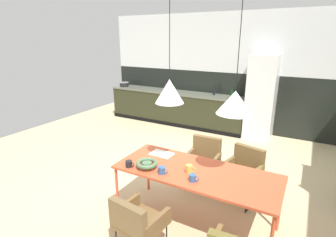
# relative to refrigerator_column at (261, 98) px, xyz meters

# --- Properties ---
(ground_plane) EXTENTS (9.05, 9.05, 0.00)m
(ground_plane) POSITION_rel_refrigerator_column_xyz_m (-0.85, -2.98, -0.98)
(ground_plane) COLOR #CEB588
(back_wall_splashback_dark) EXTENTS (6.96, 0.12, 1.46)m
(back_wall_splashback_dark) POSITION_rel_refrigerator_column_xyz_m (-0.85, 0.36, -0.25)
(back_wall_splashback_dark) COLOR black
(back_wall_splashback_dark) RESTS_ON ground
(back_wall_panel_upper) EXTENTS (6.96, 0.12, 1.46)m
(back_wall_panel_upper) POSITION_rel_refrigerator_column_xyz_m (-0.85, 0.36, 1.21)
(back_wall_panel_upper) COLOR silver
(back_wall_panel_upper) RESTS_ON back_wall_splashback_dark
(kitchen_counter) EXTENTS (3.88, 0.63, 0.90)m
(kitchen_counter) POSITION_rel_refrigerator_column_xyz_m (-2.25, -0.00, -0.53)
(kitchen_counter) COLOR #2B2D1B
(kitchen_counter) RESTS_ON ground
(refrigerator_column) EXTENTS (0.62, 0.60, 1.96)m
(refrigerator_column) POSITION_rel_refrigerator_column_xyz_m (0.00, 0.00, 0.00)
(refrigerator_column) COLOR silver
(refrigerator_column) RESTS_ON ground
(dining_table) EXTENTS (1.99, 0.82, 0.75)m
(dining_table) POSITION_rel_refrigerator_column_xyz_m (-0.09, -3.57, -0.27)
(dining_table) COLOR #CF5230
(dining_table) RESTS_ON ground
(armchair_by_stool) EXTENTS (0.50, 0.49, 0.80)m
(armchair_by_stool) POSITION_rel_refrigerator_column_xyz_m (-0.34, -2.67, -0.47)
(armchair_by_stool) COLOR brown
(armchair_by_stool) RESTS_ON ground
(armchair_far_side) EXTENTS (0.53, 0.52, 0.75)m
(armchair_far_side) POSITION_rel_refrigerator_column_xyz_m (-0.42, -4.39, -0.50)
(armchair_far_side) COLOR brown
(armchair_far_side) RESTS_ON ground
(armchair_corner_seat) EXTENTS (0.58, 0.57, 0.80)m
(armchair_corner_seat) POSITION_rel_refrigerator_column_xyz_m (0.31, -2.73, -0.47)
(armchair_corner_seat) COLOR brown
(armchair_corner_seat) RESTS_ON ground
(fruit_bowl) EXTENTS (0.27, 0.27, 0.09)m
(fruit_bowl) POSITION_rel_refrigerator_column_xyz_m (-0.67, -3.80, -0.17)
(fruit_bowl) COLOR #4C704C
(fruit_bowl) RESTS_ON dining_table
(open_book) EXTENTS (0.31, 0.21, 0.02)m
(open_book) POSITION_rel_refrigerator_column_xyz_m (-0.70, -3.37, -0.22)
(open_book) COLOR white
(open_book) RESTS_ON dining_table
(mug_short_terracotta) EXTENTS (0.13, 0.08, 0.08)m
(mug_short_terracotta) POSITION_rel_refrigerator_column_xyz_m (-0.88, -3.89, -0.19)
(mug_short_terracotta) COLOR black
(mug_short_terracotta) RESTS_ON dining_table
(mug_tall_blue) EXTENTS (0.13, 0.08, 0.09)m
(mug_tall_blue) POSITION_rel_refrigerator_column_xyz_m (-0.43, -3.83, -0.18)
(mug_tall_blue) COLOR #335B93
(mug_tall_blue) RESTS_ON dining_table
(mug_dark_espresso) EXTENTS (0.12, 0.08, 0.08)m
(mug_dark_espresso) POSITION_rel_refrigerator_column_xyz_m (-0.04, -3.82, -0.18)
(mug_dark_espresso) COLOR #335B93
(mug_dark_espresso) RESTS_ON dining_table
(mug_glass_clear) EXTENTS (0.13, 0.08, 0.11)m
(mug_glass_clear) POSITION_rel_refrigerator_column_xyz_m (-0.14, -3.67, -0.17)
(mug_glass_clear) COLOR gold
(mug_glass_clear) RESTS_ON dining_table
(cooking_pot) EXTENTS (0.27, 0.27, 0.15)m
(cooking_pot) POSITION_rel_refrigerator_column_xyz_m (-3.96, -0.04, -0.01)
(cooking_pot) COLOR black
(cooking_pot) RESTS_ON kitchen_counter
(bottle_wine_green) EXTENTS (0.06, 0.06, 0.28)m
(bottle_wine_green) POSITION_rel_refrigerator_column_xyz_m (-1.17, 0.10, 0.04)
(bottle_wine_green) COLOR black
(bottle_wine_green) RESTS_ON kitchen_counter
(bottle_vinegar_dark) EXTENTS (0.06, 0.06, 0.31)m
(bottle_vinegar_dark) POSITION_rel_refrigerator_column_xyz_m (-0.63, -0.22, 0.04)
(bottle_vinegar_dark) COLOR #0F3319
(bottle_vinegar_dark) RESTS_ON kitchen_counter
(bottle_oil_tall) EXTENTS (0.06, 0.06, 0.29)m
(bottle_oil_tall) POSITION_rel_refrigerator_column_xyz_m (-2.60, 0.07, 0.03)
(bottle_oil_tall) COLOR black
(bottle_oil_tall) RESTS_ON kitchen_counter
(pendant_lamp_over_table_near) EXTENTS (0.35, 0.35, 1.32)m
(pendant_lamp_over_table_near) POSITION_rel_refrigerator_column_xyz_m (-0.49, -3.53, 0.72)
(pendant_lamp_over_table_near) COLOR black
(pendant_lamp_over_table_far) EXTENTS (0.39, 0.39, 1.34)m
(pendant_lamp_over_table_far) POSITION_rel_refrigerator_column_xyz_m (0.30, -3.55, 0.68)
(pendant_lamp_over_table_far) COLOR black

